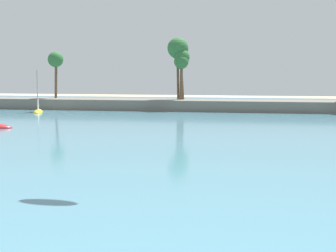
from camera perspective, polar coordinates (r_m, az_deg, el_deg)
The scene contains 3 objects.
sea at distance 68.54m, azimuth 5.62°, elevation 0.56°, with size 220.00×112.61×0.06m, color teal.
palm_headland at distance 84.42m, azimuth 10.01°, elevation 3.83°, with size 93.75×6.70×13.29m.
sailboat_mid_bay at distance 84.04m, azimuth -14.07°, elevation 1.91°, with size 3.08×5.07×7.06m.
Camera 1 is at (5.25, -4.85, 6.81)m, focal length 55.56 mm.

